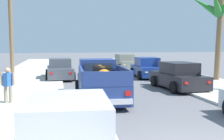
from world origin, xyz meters
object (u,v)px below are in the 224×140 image
Objects in this scene: pickup_truck at (100,82)px; car_left_mid at (147,68)px; car_right_far at (125,62)px; car_left_far at (178,77)px; palm_tree_left_mid at (220,10)px; pedestrian at (8,84)px; car_left_near at (60,69)px.

car_left_mid is (4.87, 8.02, -0.10)m from pickup_truck.
car_right_far is at bearing 90.61° from car_left_mid.
palm_tree_left_mid reaches higher than car_left_far.
pickup_truck is 0.87× the size of palm_tree_left_mid.
pedestrian reaches higher than car_left_far.
car_right_far is (-0.01, 12.98, 0.00)m from car_left_far.
car_left_mid is 1.00× the size of car_left_far.
car_right_far is 11.91m from palm_tree_left_mid.
car_left_mid is 0.71× the size of palm_tree_left_mid.
pickup_truck reaches higher than car_left_mid.
car_left_near is 6.64m from car_left_mid.
pedestrian reaches higher than car_left_mid.
pickup_truck is at bearing -151.97° from palm_tree_left_mid.
pickup_truck reaches higher than car_right_far.
pedestrian is at bearing -135.87° from car_left_mid.
car_left_near is at bearing 102.28° from pickup_truck.
car_left_far is 2.73× the size of pedestrian.
pedestrian is at bearing -157.68° from palm_tree_left_mid.
pedestrian is at bearing -162.94° from car_left_far.
pickup_truck is 4.00m from pedestrian.
car_left_far is at bearing 24.02° from pickup_truck.
pickup_truck is 10.79m from palm_tree_left_mid.
car_left_mid is 12.30m from pedestrian.
pickup_truck is 8.29m from car_left_near.
car_left_near is 8.87m from car_left_far.
car_left_far is at bearing -89.96° from car_right_far.
palm_tree_left_mid is at bearing 22.32° from pedestrian.
palm_tree_left_mid reaches higher than car_right_far.
palm_tree_left_mid is at bearing -68.79° from car_right_far.
palm_tree_left_mid is (3.97, -3.31, 4.13)m from car_left_mid.
car_right_far is at bearing 90.04° from car_left_far.
car_left_mid is 5.87m from car_left_far.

